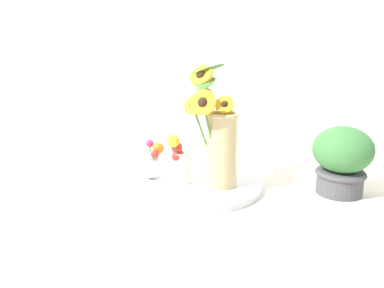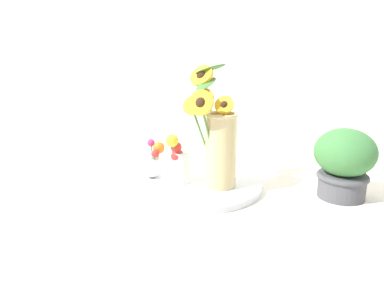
% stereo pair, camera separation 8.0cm
% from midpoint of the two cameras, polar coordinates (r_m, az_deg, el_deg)
% --- Properties ---
extents(ground_plane, '(6.00, 6.00, 0.00)m').
position_cam_midpoint_polar(ground_plane, '(1.26, 2.40, -6.93)').
color(ground_plane, silver).
extents(serving_tray, '(0.47, 0.47, 0.02)m').
position_cam_midpoint_polar(serving_tray, '(1.28, 1.80, -5.98)').
color(serving_tray, silver).
rests_on(serving_tray, ground_plane).
extents(mason_jar_sunflowers, '(0.18, 0.21, 0.40)m').
position_cam_midpoint_polar(mason_jar_sunflowers, '(1.19, 5.97, 0.44)').
color(mason_jar_sunflowers, '#D1B77A').
rests_on(mason_jar_sunflowers, serving_tray).
extents(vase_small_center, '(0.07, 0.09, 0.17)m').
position_cam_midpoint_polar(vase_small_center, '(1.23, -0.18, -2.62)').
color(vase_small_center, white).
rests_on(vase_small_center, serving_tray).
extents(vase_bulb_right, '(0.08, 0.07, 0.13)m').
position_cam_midpoint_polar(vase_bulb_right, '(1.29, -4.18, -2.86)').
color(vase_bulb_right, white).
rests_on(vase_bulb_right, serving_tray).
extents(potted_plant, '(0.19, 0.19, 0.22)m').
position_cam_midpoint_polar(potted_plant, '(1.26, 23.89, -2.46)').
color(potted_plant, '#4C4C51').
rests_on(potted_plant, ground_plane).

